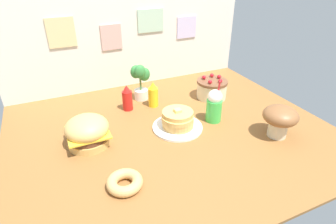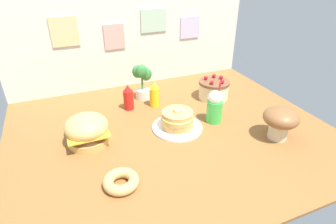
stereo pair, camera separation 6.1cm
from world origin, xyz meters
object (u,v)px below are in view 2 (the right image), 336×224
at_px(cream_soda_cup, 215,106).
at_px(mushroom_stool, 280,120).
at_px(donut_pink_glaze, 121,181).
at_px(potted_plant, 142,80).
at_px(ketchup_bottle, 128,98).
at_px(mustard_bottle, 154,95).
at_px(layer_cake, 214,89).
at_px(burger, 87,130).
at_px(pancake_stack, 178,121).

height_order(cream_soda_cup, mushroom_stool, cream_soda_cup).
bearing_deg(mushroom_stool, donut_pink_glaze, -177.98).
height_order(cream_soda_cup, potted_plant, potted_plant).
xyz_separation_m(ketchup_bottle, potted_plant, (0.17, 0.14, 0.08)).
xyz_separation_m(mustard_bottle, cream_soda_cup, (0.34, -0.43, 0.03)).
bearing_deg(potted_plant, layer_cake, -21.34).
height_order(potted_plant, mushroom_stool, potted_plant).
xyz_separation_m(burger, mushroom_stool, (1.27, -0.47, 0.04)).
distance_m(pancake_stack, ketchup_bottle, 0.52).
relative_size(burger, potted_plant, 0.87).
bearing_deg(pancake_stack, ketchup_bottle, 120.06).
bearing_deg(ketchup_bottle, layer_cake, -6.93).
bearing_deg(layer_cake, mushroom_stool, -82.63).
bearing_deg(layer_cake, mustard_bottle, 173.35).
bearing_deg(potted_plant, burger, -138.08).
height_order(burger, cream_soda_cup, cream_soda_cup).
bearing_deg(layer_cake, burger, -166.88).
relative_size(burger, layer_cake, 1.06).
relative_size(burger, mushroom_stool, 1.21).
height_order(burger, layer_cake, burger).
distance_m(pancake_stack, mushroom_stool, 0.74).
distance_m(donut_pink_glaze, mushroom_stool, 1.17).
distance_m(mustard_bottle, potted_plant, 0.20).
height_order(pancake_stack, cream_soda_cup, cream_soda_cup).
bearing_deg(ketchup_bottle, potted_plant, 39.57).
bearing_deg(burger, layer_cake, 13.12).
height_order(layer_cake, mushroom_stool, mushroom_stool).
relative_size(pancake_stack, mushroom_stool, 1.55).
height_order(ketchup_bottle, potted_plant, potted_plant).
bearing_deg(pancake_stack, potted_plant, 98.27).
height_order(burger, pancake_stack, burger).
xyz_separation_m(donut_pink_glaze, potted_plant, (0.46, 1.02, 0.15)).
bearing_deg(potted_plant, mustard_bottle, -73.31).
height_order(mustard_bottle, cream_soda_cup, cream_soda_cup).
relative_size(ketchup_bottle, mustard_bottle, 1.00).
relative_size(cream_soda_cup, donut_pink_glaze, 1.61).
relative_size(burger, cream_soda_cup, 0.88).
bearing_deg(potted_plant, ketchup_bottle, -140.43).
relative_size(mustard_bottle, mushroom_stool, 0.91).
height_order(ketchup_bottle, donut_pink_glaze, ketchup_bottle).
bearing_deg(donut_pink_glaze, ketchup_bottle, 71.73).
distance_m(mustard_bottle, donut_pink_glaze, 0.99).
height_order(layer_cake, ketchup_bottle, ketchup_bottle).
height_order(layer_cake, mustard_bottle, mustard_bottle).
xyz_separation_m(pancake_stack, mustard_bottle, (-0.03, 0.42, 0.04)).
bearing_deg(donut_pink_glaze, burger, 102.01).
bearing_deg(layer_cake, pancake_stack, -146.10).
distance_m(pancake_stack, donut_pink_glaze, 0.70).
relative_size(layer_cake, potted_plant, 0.82).
xyz_separation_m(layer_cake, cream_soda_cup, (-0.21, -0.36, 0.05)).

